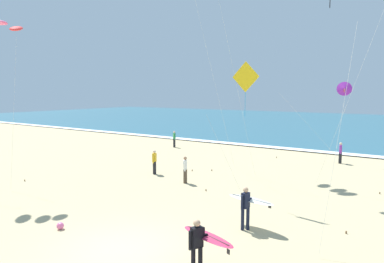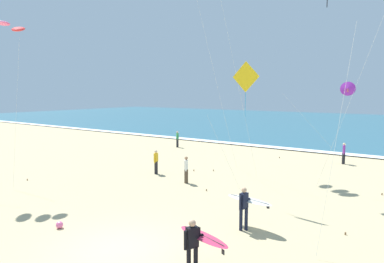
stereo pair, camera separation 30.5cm
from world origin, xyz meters
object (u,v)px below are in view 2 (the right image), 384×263
(bystander_purple_top, at_px, (344,153))
(kite_arc_rose_near, at_px, (3,27))
(bystander_green_top, at_px, (177,139))
(bystander_yellow_top, at_px, (156,162))
(surfer_trailing, at_px, (197,240))
(surfer_lead, at_px, (246,203))
(bystander_white_top, at_px, (186,170))
(kite_delta_violet_close, at_px, (348,89))
(kite_diamond_golden_outer, at_px, (245,80))
(beach_ball, at_px, (59,225))

(bystander_purple_top, bearing_deg, kite_arc_rose_near, -127.35)
(bystander_green_top, bearing_deg, bystander_yellow_top, -60.05)
(surfer_trailing, relative_size, bystander_yellow_top, 1.49)
(bystander_yellow_top, bearing_deg, kite_arc_rose_near, -119.10)
(surfer_lead, relative_size, bystander_white_top, 1.31)
(kite_arc_rose_near, xyz_separation_m, bystander_purple_top, (13.43, 17.59, -7.84))
(kite_delta_violet_close, xyz_separation_m, bystander_green_top, (-14.80, -1.35, -4.75))
(bystander_purple_top, height_order, bystander_white_top, same)
(bystander_yellow_top, height_order, bystander_purple_top, same)
(surfer_trailing, distance_m, bystander_green_top, 23.33)
(surfer_trailing, bearing_deg, bystander_white_top, 127.63)
(kite_arc_rose_near, distance_m, kite_diamond_golden_outer, 12.75)
(kite_arc_rose_near, distance_m, bystander_purple_top, 23.48)
(bystander_green_top, xyz_separation_m, bystander_purple_top, (14.86, 0.86, 0.00))
(surfer_lead, height_order, bystander_yellow_top, surfer_lead)
(kite_diamond_golden_outer, height_order, bystander_green_top, kite_diamond_golden_outer)
(surfer_lead, bearing_deg, kite_arc_rose_near, -169.48)
(surfer_lead, distance_m, bystander_purple_top, 15.22)
(kite_arc_rose_near, distance_m, bystander_white_top, 12.36)
(surfer_trailing, relative_size, bystander_white_top, 1.49)
(surfer_lead, bearing_deg, bystander_purple_top, 87.80)
(kite_arc_rose_near, bearing_deg, surfer_trailing, -6.42)
(surfer_trailing, xyz_separation_m, kite_delta_violet_close, (0.22, 19.56, 4.51))
(bystander_yellow_top, xyz_separation_m, bystander_purple_top, (9.39, 10.35, 0.00))
(surfer_trailing, bearing_deg, bystander_green_top, 128.69)
(bystander_yellow_top, bearing_deg, bystander_purple_top, 47.77)
(bystander_white_top, bearing_deg, bystander_yellow_top, 166.54)
(surfer_lead, distance_m, kite_arc_rose_near, 15.12)
(bystander_green_top, height_order, beach_ball, bystander_green_top)
(beach_ball, bearing_deg, bystander_yellow_top, 107.14)
(kite_diamond_golden_outer, relative_size, beach_ball, 24.19)
(bystander_yellow_top, bearing_deg, kite_delta_violet_close, 49.25)
(surfer_trailing, xyz_separation_m, kite_diamond_golden_outer, (-2.07, 7.14, 4.85))
(kite_delta_violet_close, height_order, bystander_yellow_top, kite_delta_violet_close)
(kite_arc_rose_near, distance_m, kite_delta_violet_close, 22.70)
(surfer_trailing, height_order, kite_arc_rose_near, kite_arc_rose_near)
(kite_delta_violet_close, xyz_separation_m, beach_ball, (-6.56, -19.82, -5.42))
(surfer_lead, xyz_separation_m, bystander_green_top, (-14.28, 14.35, -0.23))
(bystander_purple_top, bearing_deg, bystander_yellow_top, -132.23)
(kite_delta_violet_close, xyz_separation_m, bystander_yellow_top, (-9.33, -10.83, -4.75))
(kite_arc_rose_near, height_order, beach_ball, kite_arc_rose_near)
(kite_delta_violet_close, relative_size, bystander_purple_top, 3.85)
(kite_arc_rose_near, height_order, kite_diamond_golden_outer, kite_arc_rose_near)
(kite_arc_rose_near, distance_m, bystander_green_top, 18.53)
(kite_delta_violet_close, relative_size, bystander_yellow_top, 3.85)
(kite_arc_rose_near, relative_size, bystander_white_top, 5.64)
(bystander_purple_top, distance_m, bystander_white_top, 12.80)
(kite_diamond_golden_outer, height_order, bystander_white_top, kite_diamond_golden_outer)
(kite_delta_violet_close, bearing_deg, bystander_purple_top, -83.11)
(kite_diamond_golden_outer, height_order, bystander_purple_top, kite_diamond_golden_outer)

